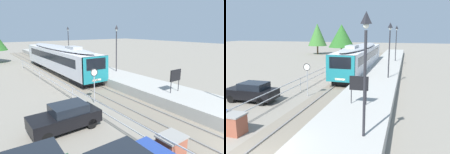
{
  "view_description": "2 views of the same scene",
  "coord_description": "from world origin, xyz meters",
  "views": [
    {
      "loc": [
        -9.49,
        -1.93,
        5.67
      ],
      "look_at": [
        0.4,
        11.7,
        1.6
      ],
      "focal_mm": 31.28,
      "sensor_mm": 36.0,
      "label": 1
    },
    {
      "loc": [
        5.89,
        -6.71,
        5.48
      ],
      "look_at": [
        0.4,
        11.7,
        1.6
      ],
      "focal_mm": 36.87,
      "sensor_mm": 36.0,
      "label": 2
    }
  ],
  "objects": [
    {
      "name": "ground_plane",
      "position": [
        -3.0,
        22.0,
        0.0
      ],
      "size": [
        160.0,
        160.0,
        0.0
      ],
      "primitive_type": "plane",
      "color": "gray"
    },
    {
      "name": "track_rails",
      "position": [
        0.0,
        22.0,
        0.03
      ],
      "size": [
        3.2,
        60.0,
        0.14
      ],
      "color": "slate",
      "rests_on": "ground"
    },
    {
      "name": "commuter_train",
      "position": [
        0.0,
        23.3,
        2.15
      ],
      "size": [
        2.82,
        19.44,
        3.74
      ],
      "color": "silver",
      "rests_on": "track_rails"
    },
    {
      "name": "station_platform",
      "position": [
        3.25,
        22.0,
        0.45
      ],
      "size": [
        3.9,
        60.0,
        0.9
      ],
      "primitive_type": "cube",
      "color": "#A8A59E",
      "rests_on": "ground"
    },
    {
      "name": "platform_lamp_mid_platform",
      "position": [
        4.27,
        16.17,
        4.62
      ],
      "size": [
        0.34,
        0.34,
        5.35
      ],
      "color": "#232328",
      "rests_on": "station_platform"
    },
    {
      "name": "platform_lamp_far_end",
      "position": [
        4.27,
        29.65,
        4.62
      ],
      "size": [
        0.34,
        0.34,
        5.35
      ],
      "color": "#232328",
      "rests_on": "station_platform"
    },
    {
      "name": "platform_notice_board",
      "position": [
        3.14,
        7.08,
        2.19
      ],
      "size": [
        1.2,
        0.08,
        1.8
      ],
      "color": "#232328",
      "rests_on": "station_platform"
    },
    {
      "name": "speed_limit_sign",
      "position": [
        -2.02,
        10.7,
        2.12
      ],
      "size": [
        0.61,
        0.1,
        2.81
      ],
      "color": "#9EA0A5",
      "rests_on": "ground"
    },
    {
      "name": "brick_utility_cabinet",
      "position": [
        -2.79,
        2.79,
        0.57
      ],
      "size": [
        1.21,
        0.99,
        1.13
      ],
      "color": "brown",
      "rests_on": "ground"
    },
    {
      "name": "carpark_fence",
      "position": [
        -3.3,
        12.0,
        0.91
      ],
      "size": [
        0.06,
        36.06,
        1.25
      ],
      "color": "#9EA0A5",
      "rests_on": "ground"
    },
    {
      "name": "parked_hatchback_black",
      "position": [
        -5.54,
        8.06,
        0.79
      ],
      "size": [
        4.02,
        1.8,
        1.53
      ],
      "color": "black",
      "rests_on": "ground"
    }
  ]
}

